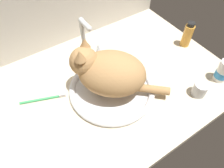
{
  "coord_description": "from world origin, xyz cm",
  "views": [
    {
      "loc": [
        -27.63,
        -46.16,
        71.34
      ],
      "look_at": [
        0.92,
        -3.08,
        7.0
      ],
      "focal_mm": 33.19,
      "sensor_mm": 36.0,
      "label": 1
    }
  ],
  "objects_px": {
    "faucet": "(85,46)",
    "amber_bottle": "(188,35)",
    "pill_bottle": "(223,71)",
    "toothbrush": "(44,99)",
    "cat": "(107,72)",
    "metal_jar": "(200,89)",
    "sink_basin": "(112,88)"
  },
  "relations": [
    {
      "from": "metal_jar",
      "to": "pill_bottle",
      "type": "height_order",
      "value": "pill_bottle"
    },
    {
      "from": "cat",
      "to": "amber_bottle",
      "type": "xyz_separation_m",
      "value": [
        0.47,
        0.03,
        -0.05
      ]
    },
    {
      "from": "sink_basin",
      "to": "cat",
      "type": "xyz_separation_m",
      "value": [
        -0.01,
        0.01,
        0.1
      ]
    },
    {
      "from": "cat",
      "to": "toothbrush",
      "type": "height_order",
      "value": "cat"
    },
    {
      "from": "faucet",
      "to": "pill_bottle",
      "type": "xyz_separation_m",
      "value": [
        0.42,
        -0.42,
        -0.04
      ]
    },
    {
      "from": "sink_basin",
      "to": "faucet",
      "type": "distance_m",
      "value": 0.22
    },
    {
      "from": "amber_bottle",
      "to": "toothbrush",
      "type": "distance_m",
      "value": 0.72
    },
    {
      "from": "amber_bottle",
      "to": "metal_jar",
      "type": "xyz_separation_m",
      "value": [
        -0.18,
        -0.25,
        -0.03
      ]
    },
    {
      "from": "faucet",
      "to": "amber_bottle",
      "type": "distance_m",
      "value": 0.49
    },
    {
      "from": "pill_bottle",
      "to": "faucet",
      "type": "bearing_deg",
      "value": 135.12
    },
    {
      "from": "faucet",
      "to": "toothbrush",
      "type": "distance_m",
      "value": 0.28
    },
    {
      "from": "faucet",
      "to": "toothbrush",
      "type": "xyz_separation_m",
      "value": [
        -0.25,
        -0.1,
        -0.08
      ]
    },
    {
      "from": "faucet",
      "to": "cat",
      "type": "height_order",
      "value": "cat"
    },
    {
      "from": "cat",
      "to": "amber_bottle",
      "type": "relative_size",
      "value": 2.62
    },
    {
      "from": "sink_basin",
      "to": "pill_bottle",
      "type": "height_order",
      "value": "pill_bottle"
    },
    {
      "from": "cat",
      "to": "pill_bottle",
      "type": "bearing_deg",
      "value": -26.62
    },
    {
      "from": "amber_bottle",
      "to": "pill_bottle",
      "type": "distance_m",
      "value": 0.25
    },
    {
      "from": "pill_bottle",
      "to": "cat",
      "type": "bearing_deg",
      "value": 153.38
    },
    {
      "from": "faucet",
      "to": "toothbrush",
      "type": "bearing_deg",
      "value": -157.73
    },
    {
      "from": "amber_bottle",
      "to": "cat",
      "type": "bearing_deg",
      "value": -176.9
    },
    {
      "from": "sink_basin",
      "to": "toothbrush",
      "type": "bearing_deg",
      "value": 156.39
    },
    {
      "from": "faucet",
      "to": "sink_basin",
      "type": "bearing_deg",
      "value": -90.0
    },
    {
      "from": "cat",
      "to": "pill_bottle",
      "type": "relative_size",
      "value": 3.33
    },
    {
      "from": "sink_basin",
      "to": "amber_bottle",
      "type": "relative_size",
      "value": 2.74
    },
    {
      "from": "pill_bottle",
      "to": "metal_jar",
      "type": "bearing_deg",
      "value": -177.89
    },
    {
      "from": "sink_basin",
      "to": "cat",
      "type": "relative_size",
      "value": 1.05
    },
    {
      "from": "amber_bottle",
      "to": "toothbrush",
      "type": "bearing_deg",
      "value": 174.26
    },
    {
      "from": "sink_basin",
      "to": "cat",
      "type": "height_order",
      "value": "cat"
    },
    {
      "from": "sink_basin",
      "to": "cat",
      "type": "bearing_deg",
      "value": 136.91
    },
    {
      "from": "metal_jar",
      "to": "amber_bottle",
      "type": "bearing_deg",
      "value": 54.24
    },
    {
      "from": "faucet",
      "to": "amber_bottle",
      "type": "xyz_separation_m",
      "value": [
        0.46,
        -0.17,
        -0.02
      ]
    },
    {
      "from": "metal_jar",
      "to": "toothbrush",
      "type": "xyz_separation_m",
      "value": [
        -0.53,
        0.32,
        -0.02
      ]
    }
  ]
}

